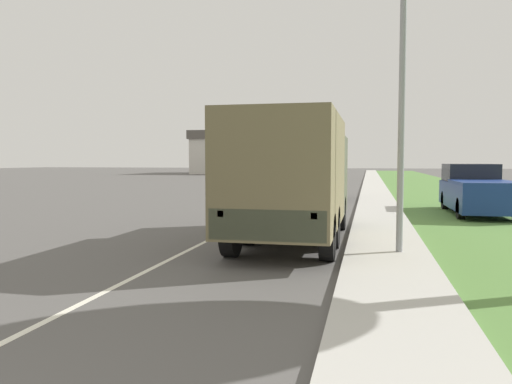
{
  "coord_description": "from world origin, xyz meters",
  "views": [
    {
      "loc": [
        4.08,
        -1.43,
        2.1
      ],
      "look_at": [
        0.89,
        12.68,
        1.17
      ],
      "focal_mm": 35.0,
      "sensor_mm": 36.0,
      "label": 1
    }
  ],
  "objects": [
    {
      "name": "pickup_truck",
      "position": [
        8.19,
        19.4,
        0.92
      ],
      "size": [
        2.08,
        5.7,
        1.92
      ],
      "color": "navy",
      "rests_on": "grass_strip_right"
    },
    {
      "name": "military_truck",
      "position": [
        2.22,
        11.13,
        1.74
      ],
      "size": [
        2.38,
        7.19,
        3.14
      ],
      "color": "#474C38",
      "rests_on": "ground"
    },
    {
      "name": "car_third_ahead",
      "position": [
        -1.66,
        52.12,
        0.69
      ],
      "size": [
        1.88,
        4.27,
        1.52
      ],
      "color": "black",
      "rests_on": "ground"
    },
    {
      "name": "car_nearest_ahead",
      "position": [
        1.56,
        25.56,
        0.69
      ],
      "size": [
        1.8,
        4.72,
        1.52
      ],
      "color": "black",
      "rests_on": "ground"
    },
    {
      "name": "lane_centre_stripe",
      "position": [
        0.0,
        40.0,
        0.0
      ],
      "size": [
        0.12,
        120.0,
        0.0
      ],
      "color": "silver",
      "rests_on": "ground"
    },
    {
      "name": "ground_plane",
      "position": [
        0.0,
        40.0,
        0.0
      ],
      "size": [
        180.0,
        180.0,
        0.0
      ],
      "primitive_type": "plane",
      "color": "#565451"
    },
    {
      "name": "building_distant",
      "position": [
        -15.27,
        75.47,
        3.32
      ],
      "size": [
        14.44,
        13.06,
        6.56
      ],
      "color": "beige",
      "rests_on": "ground"
    },
    {
      "name": "lamp_post",
      "position": [
        4.55,
        9.69,
        4.55
      ],
      "size": [
        1.69,
        0.24,
        7.5
      ],
      "color": "gray",
      "rests_on": "sidewalk_right"
    },
    {
      "name": "sidewalk_right",
      "position": [
        4.5,
        40.0,
        0.06
      ],
      "size": [
        1.8,
        120.0,
        0.12
      ],
      "color": "beige",
      "rests_on": "ground"
    },
    {
      "name": "grass_strip_right",
      "position": [
        8.9,
        40.0,
        0.01
      ],
      "size": [
        7.0,
        120.0,
        0.02
      ],
      "color": "#56843D",
      "rests_on": "ground"
    },
    {
      "name": "car_second_ahead",
      "position": [
        -1.96,
        36.64,
        0.64
      ],
      "size": [
        1.74,
        4.88,
        1.39
      ],
      "color": "#B7BABF",
      "rests_on": "ground"
    }
  ]
}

